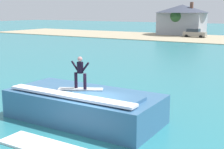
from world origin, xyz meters
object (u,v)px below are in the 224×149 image
(wave_crest, at_px, (83,105))
(surfboard, at_px, (81,89))
(surfer, at_px, (80,71))
(car_near_shore, at_px, (194,33))
(house_with_chimney, at_px, (182,17))
(tree_tall_bare, at_px, (177,17))

(wave_crest, bearing_deg, surfboard, -108.25)
(surfer, bearing_deg, car_near_shore, 100.69)
(house_with_chimney, bearing_deg, tree_tall_bare, -96.77)
(surfer, height_order, car_near_shore, surfer)
(surfboard, relative_size, tree_tall_bare, 0.38)
(house_with_chimney, bearing_deg, car_near_shore, -49.85)
(wave_crest, xyz_separation_m, house_with_chimney, (-14.67, 57.89, 3.26))
(tree_tall_bare, bearing_deg, surfboard, -74.91)
(surfer, bearing_deg, surfboard, 119.07)
(wave_crest, xyz_separation_m, car_near_shore, (-9.93, 52.27, 0.18))
(house_with_chimney, relative_size, tree_tall_bare, 2.11)
(wave_crest, bearing_deg, tree_tall_bare, 105.17)
(house_with_chimney, height_order, tree_tall_bare, house_with_chimney)
(surfer, relative_size, house_with_chimney, 0.13)
(car_near_shore, bearing_deg, tree_tall_bare, 149.55)
(surfer, distance_m, car_near_shore, 53.40)
(wave_crest, relative_size, car_near_shore, 1.74)
(house_with_chimney, xyz_separation_m, tree_tall_bare, (-0.31, -2.65, 0.18))
(tree_tall_bare, bearing_deg, surfer, -74.90)
(car_near_shore, xyz_separation_m, tree_tall_bare, (-5.05, 2.97, 3.26))
(car_near_shore, bearing_deg, surfboard, -79.32)
(wave_crest, height_order, surfboard, surfboard)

